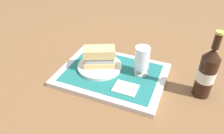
# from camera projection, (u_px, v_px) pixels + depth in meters

# --- Properties ---
(ground_plane) EXTENTS (3.00, 3.00, 0.00)m
(ground_plane) POSITION_uv_depth(u_px,v_px,m) (112.00, 76.00, 0.92)
(ground_plane) COLOR brown
(tray) EXTENTS (0.44, 0.32, 0.02)m
(tray) POSITION_uv_depth(u_px,v_px,m) (112.00, 75.00, 0.91)
(tray) COLOR silver
(tray) RESTS_ON ground_plane
(placemat) EXTENTS (0.38, 0.27, 0.00)m
(placemat) POSITION_uv_depth(u_px,v_px,m) (112.00, 73.00, 0.90)
(placemat) COLOR #1E6B66
(placemat) RESTS_ON tray
(plate) EXTENTS (0.19, 0.19, 0.01)m
(plate) POSITION_uv_depth(u_px,v_px,m) (100.00, 66.00, 0.93)
(plate) COLOR silver
(plate) RESTS_ON placemat
(sandwich) EXTENTS (0.14, 0.11, 0.08)m
(sandwich) POSITION_uv_depth(u_px,v_px,m) (100.00, 57.00, 0.90)
(sandwich) COLOR tan
(sandwich) RESTS_ON plate
(beer_glass) EXTENTS (0.06, 0.06, 0.12)m
(beer_glass) POSITION_uv_depth(u_px,v_px,m) (142.00, 60.00, 0.86)
(beer_glass) COLOR silver
(beer_glass) RESTS_ON placemat
(napkin_folded) EXTENTS (0.09, 0.07, 0.01)m
(napkin_folded) POSITION_uv_depth(u_px,v_px,m) (126.00, 88.00, 0.82)
(napkin_folded) COLOR white
(napkin_folded) RESTS_ON placemat
(beer_bottle) EXTENTS (0.07, 0.07, 0.27)m
(beer_bottle) POSITION_uv_depth(u_px,v_px,m) (207.00, 72.00, 0.77)
(beer_bottle) COLOR black
(beer_bottle) RESTS_ON ground_plane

